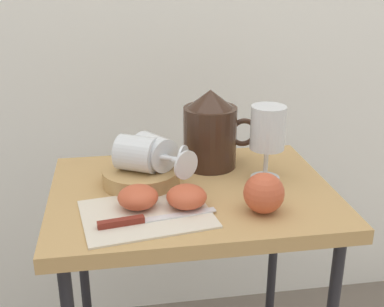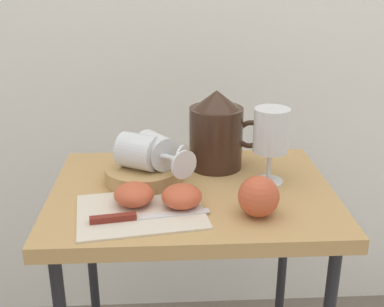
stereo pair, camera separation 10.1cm
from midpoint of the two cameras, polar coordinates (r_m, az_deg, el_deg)
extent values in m
cube|color=tan|center=(1.05, -2.77, -4.90)|extent=(0.59, 0.44, 0.03)
cylinder|color=black|center=(1.38, -14.34, -14.93)|extent=(0.02, 0.02, 0.65)
cylinder|color=black|center=(1.42, 7.18, -13.31)|extent=(0.02, 0.02, 0.65)
cube|color=beige|center=(0.95, -8.35, -7.00)|extent=(0.26, 0.22, 0.00)
cylinder|color=tan|center=(1.07, -8.58, -2.64)|extent=(0.17, 0.17, 0.03)
cylinder|color=#382319|center=(1.13, -0.47, 1.87)|extent=(0.12, 0.12, 0.14)
cylinder|color=orange|center=(1.14, -0.46, 0.53)|extent=(0.11, 0.11, 0.08)
cone|color=#382319|center=(1.10, -0.48, 6.33)|extent=(0.10, 0.10, 0.04)
torus|color=#382319|center=(1.14, 3.46, 2.41)|extent=(0.07, 0.01, 0.07)
cylinder|color=silver|center=(1.09, 5.82, -2.88)|extent=(0.06, 0.06, 0.00)
cylinder|color=silver|center=(1.08, 5.89, -1.13)|extent=(0.01, 0.01, 0.07)
cylinder|color=silver|center=(1.05, 6.05, 2.94)|extent=(0.07, 0.07, 0.09)
cylinder|color=orange|center=(1.05, 6.01, 1.88)|extent=(0.07, 0.07, 0.05)
cylinder|color=silver|center=(1.05, -7.21, 0.15)|extent=(0.10, 0.11, 0.07)
cylinder|color=silver|center=(1.00, -4.84, -0.88)|extent=(0.04, 0.06, 0.01)
cylinder|color=silver|center=(0.98, -3.66, -1.40)|extent=(0.05, 0.04, 0.06)
cylinder|color=silver|center=(1.04, -9.11, -0.07)|extent=(0.11, 0.10, 0.08)
cylinder|color=silver|center=(1.01, -5.61, -0.55)|extent=(0.06, 0.04, 0.01)
cylinder|color=silver|center=(1.00, -3.95, -0.78)|extent=(0.03, 0.06, 0.06)
ellipsoid|color=#C15133|center=(0.96, -9.28, -5.06)|extent=(0.08, 0.08, 0.04)
ellipsoid|color=#C15133|center=(0.95, -3.68, -5.07)|extent=(0.08, 0.08, 0.04)
sphere|color=#C15133|center=(0.94, 5.26, -4.65)|extent=(0.08, 0.08, 0.08)
cube|color=silver|center=(0.93, -4.49, -7.16)|extent=(0.14, 0.04, 0.00)
cube|color=maroon|center=(0.91, -11.39, -7.86)|extent=(0.09, 0.03, 0.01)
camera|label=1|loc=(0.05, -92.86, -1.12)|focal=46.18mm
camera|label=2|loc=(0.05, 87.14, 1.12)|focal=46.18mm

